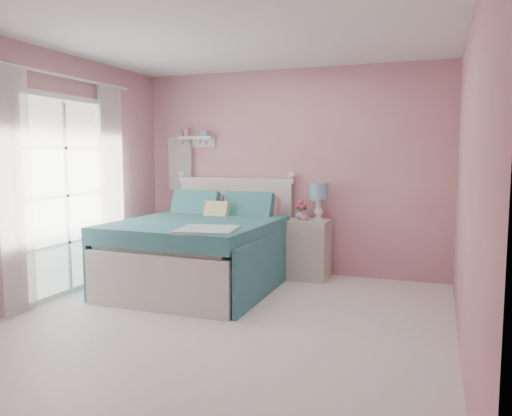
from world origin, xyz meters
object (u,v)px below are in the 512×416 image
Objects in this scene: bed at (202,251)px; vase at (301,214)px; nightstand at (308,249)px; teacup at (304,217)px; table_lamp at (319,194)px.

vase is (0.97, 0.79, 0.39)m from bed.
nightstand is 0.41m from teacup.
vase is (-0.09, 0.01, 0.43)m from nightstand.
vase is 1.38× the size of teacup.
bed is 1.58m from table_lamp.
nightstand is at bearing -3.73° from vase.
vase reaches higher than teacup.
table_lamp is at bearing 29.06° from nightstand.
bed is at bearing -140.59° from vase.
bed reaches higher than vase.
bed reaches higher than nightstand.
vase is at bearing -164.55° from table_lamp.
bed is 1.29m from teacup.
teacup is (0.06, -0.11, -0.03)m from vase.
nightstand is (1.06, 0.79, -0.05)m from bed.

